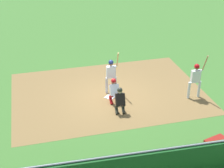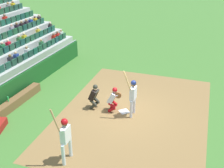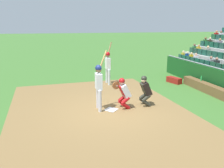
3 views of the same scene
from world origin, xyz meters
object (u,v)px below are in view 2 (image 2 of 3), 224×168
at_px(batter_at_plate, 133,94).
at_px(water_bottle_on_bench, 8,99).
at_px(on_deck_batter, 65,135).
at_px(home_plate_marker, 124,111).
at_px(home_plate_umpire, 94,95).
at_px(catcher_crouching, 113,98).
at_px(dugout_bench, 17,101).
at_px(equipment_duffel_bag, 0,126).

height_order(batter_at_plate, water_bottle_on_bench, batter_at_plate).
relative_size(batter_at_plate, on_deck_batter, 1.00).
bearing_deg(home_plate_marker, batter_at_plate, 70.93).
relative_size(home_plate_umpire, on_deck_batter, 0.55).
bearing_deg(on_deck_batter, catcher_crouching, 175.08).
xyz_separation_m(home_plate_marker, home_plate_umpire, (0.15, -1.49, 0.69)).
relative_size(water_bottle_on_bench, on_deck_batter, 0.11).
xyz_separation_m(dugout_bench, equipment_duffel_bag, (2.04, 0.63, -0.06)).
xyz_separation_m(dugout_bench, on_deck_batter, (2.80, 4.38, 0.92)).
xyz_separation_m(home_plate_marker, equipment_duffel_bag, (3.29, -4.62, 0.14)).
distance_m(catcher_crouching, equipment_duffel_bag, 5.22).
relative_size(dugout_bench, on_deck_batter, 1.49).
xyz_separation_m(batter_at_plate, catcher_crouching, (-0.06, -0.98, -0.42)).
bearing_deg(dugout_bench, batter_at_plate, 100.94).
relative_size(catcher_crouching, home_plate_umpire, 0.99).
bearing_deg(home_plate_marker, on_deck_batter, -12.03).
bearing_deg(batter_at_plate, dugout_bench, -79.06).
height_order(batter_at_plate, dugout_bench, batter_at_plate).
bearing_deg(dugout_bench, equipment_duffel_bag, 17.10).
relative_size(home_plate_umpire, equipment_duffel_bag, 1.43).
distance_m(home_plate_umpire, on_deck_batter, 3.97).
bearing_deg(dugout_bench, home_plate_marker, 103.48).
xyz_separation_m(home_plate_marker, on_deck_batter, (4.06, -0.86, 1.12)).
relative_size(catcher_crouching, water_bottle_on_bench, 4.96).
xyz_separation_m(batter_at_plate, equipment_duffel_bag, (3.14, -5.07, -0.97)).
xyz_separation_m(batter_at_plate, on_deck_batter, (3.90, -1.32, 0.01)).
distance_m(home_plate_marker, home_plate_umpire, 1.64).
height_order(home_plate_marker, water_bottle_on_bench, water_bottle_on_bench).
bearing_deg(on_deck_batter, home_plate_umpire, -170.93).
height_order(home_plate_umpire, on_deck_batter, on_deck_batter).
xyz_separation_m(equipment_duffel_bag, on_deck_batter, (0.76, 3.75, 0.98)).
xyz_separation_m(home_plate_umpire, water_bottle_on_bench, (1.63, -3.82, -0.13)).
relative_size(home_plate_marker, on_deck_batter, 0.19).
xyz_separation_m(home_plate_umpire, on_deck_batter, (3.90, 0.62, 0.44)).
distance_m(catcher_crouching, on_deck_batter, 4.00).
height_order(home_plate_umpire, water_bottle_on_bench, home_plate_umpire).
relative_size(catcher_crouching, on_deck_batter, 0.55).
relative_size(home_plate_marker, catcher_crouching, 0.35).
height_order(home_plate_marker, home_plate_umpire, home_plate_umpire).
bearing_deg(home_plate_umpire, on_deck_batter, 9.07).
xyz_separation_m(home_plate_marker, water_bottle_on_bench, (1.79, -5.31, 0.55)).
bearing_deg(on_deck_batter, equipment_duffel_bag, -101.49).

